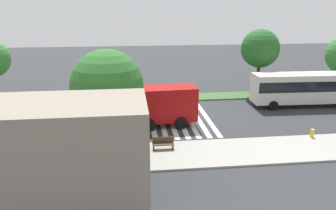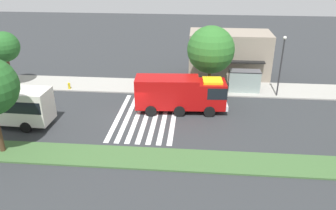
{
  "view_description": "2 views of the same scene",
  "coord_description": "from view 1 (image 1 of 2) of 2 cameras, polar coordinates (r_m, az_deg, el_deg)",
  "views": [
    {
      "loc": [
        5.77,
        29.58,
        10.49
      ],
      "look_at": [
        2.34,
        0.77,
        1.64
      ],
      "focal_mm": 35.02,
      "sensor_mm": 36.0,
      "label": 1
    },
    {
      "loc": [
        5.86,
        -28.91,
        14.69
      ],
      "look_at": [
        3.29,
        0.12,
        1.31
      ],
      "focal_mm": 35.62,
      "sensor_mm": 36.0,
      "label": 2
    }
  ],
  "objects": [
    {
      "name": "bus_stop_shelter",
      "position": [
        24.77,
        -19.47,
        -4.39
      ],
      "size": [
        3.5,
        1.4,
        2.46
      ],
      "color": "#4C4C51",
      "rests_on": "sidewalk"
    },
    {
      "name": "bench_near_shelter",
      "position": [
        24.65,
        -10.02,
        -7.0
      ],
      "size": [
        1.6,
        0.5,
        0.9
      ],
      "color": "#4C3823",
      "rests_on": "sidewalk"
    },
    {
      "name": "fire_hydrant",
      "position": [
        29.3,
        23.79,
        -4.51
      ],
      "size": [
        0.28,
        0.28,
        0.7
      ],
      "primitive_type": "cylinder",
      "color": "gold",
      "rests_on": "sidewalk"
    },
    {
      "name": "median_strip",
      "position": [
        38.72,
        2.03,
        1.34
      ],
      "size": [
        60.0,
        3.0,
        0.14
      ],
      "primitive_type": "cube",
      "color": "#3D6033",
      "rests_on": "ground_plane"
    },
    {
      "name": "fire_truck",
      "position": [
        29.17,
        -4.21,
        -0.01
      ],
      "size": [
        9.26,
        3.29,
        3.56
      ],
      "rotation": [
        0.0,
        0.0,
        0.06
      ],
      "color": "#A50C0C",
      "rests_on": "ground_plane"
    },
    {
      "name": "bench_west_of_shelter",
      "position": [
        24.7,
        -0.86,
        -6.67
      ],
      "size": [
        1.6,
        0.5,
        0.9
      ],
      "color": "#4C3823",
      "rests_on": "sidewalk"
    },
    {
      "name": "storefront_building",
      "position": [
        18.85,
        -19.23,
        -7.96
      ],
      "size": [
        10.06,
        5.83,
        5.7
      ],
      "color": "gray",
      "rests_on": "ground_plane"
    },
    {
      "name": "transit_bus",
      "position": [
        38.29,
        23.19,
        2.93
      ],
      "size": [
        12.07,
        3.15,
        3.55
      ],
      "rotation": [
        0.0,
        0.0,
        3.11
      ],
      "color": "silver",
      "rests_on": "ground_plane"
    },
    {
      "name": "sidewalk_tree_center",
      "position": [
        23.52,
        -10.55,
        3.3
      ],
      "size": [
        5.17,
        5.17,
        7.51
      ],
      "color": "#47301E",
      "rests_on": "sidewalk"
    },
    {
      "name": "sidewalk",
      "position": [
        24.6,
        7.51,
        -8.26
      ],
      "size": [
        60.0,
        4.61,
        0.14
      ],
      "primitive_type": "cube",
      "color": "#9E9B93",
      "rests_on": "ground_plane"
    },
    {
      "name": "median_tree_west",
      "position": [
        40.15,
        15.75,
        9.41
      ],
      "size": [
        4.46,
        4.46,
        7.76
      ],
      "color": "#47301E",
      "rests_on": "median_strip"
    },
    {
      "name": "crosswalk",
      "position": [
        31.72,
        1.96,
        -2.35
      ],
      "size": [
        5.85,
        10.36,
        0.01
      ],
      "color": "silver",
      "rests_on": "ground_plane"
    },
    {
      "name": "ground_plane",
      "position": [
        31.91,
        4.01,
        -2.27
      ],
      "size": [
        120.0,
        120.0,
        0.0
      ],
      "primitive_type": "plane",
      "color": "#2D3033"
    }
  ]
}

